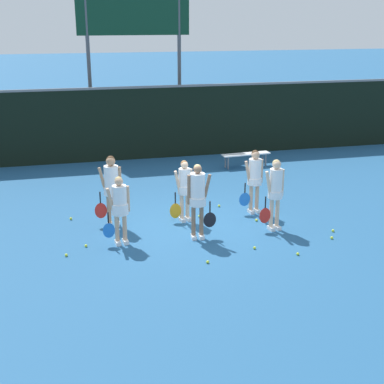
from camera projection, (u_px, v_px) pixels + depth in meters
The scene contains 22 objects.
ground_plane at pixel (193, 228), 13.38m from camera, with size 140.00×140.00×0.00m, color #235684.
fence_windscreen at pixel (146, 123), 19.51m from camera, with size 60.00×0.08×2.68m.
scoreboard at pixel (134, 23), 19.82m from camera, with size 4.21×0.15×6.13m.
bench_courtside at pixel (246, 155), 18.70m from camera, with size 1.75×0.48×0.48m.
player_0 at pixel (120, 205), 12.15m from camera, with size 0.65×0.38×1.62m.
player_1 at pixel (198, 195), 12.42m from camera, with size 0.69×0.40×1.82m.
player_2 at pixel (275, 189), 12.95m from camera, with size 0.63×0.36×1.78m.
player_3 at pixel (111, 184), 13.17m from camera, with size 0.69×0.41×1.81m.
player_4 at pixel (184, 187), 13.56m from camera, with size 0.62×0.35×1.60m.
player_5 at pixel (255, 176), 14.11m from camera, with size 0.67×0.38×1.72m.
tennis_ball_0 at pixel (333, 231), 13.10m from camera, with size 0.07×0.07×0.07m, color #CCE033.
tennis_ball_1 at pixel (255, 248), 12.13m from camera, with size 0.06×0.06×0.06m, color #CCE033.
tennis_ball_2 at pixel (66, 255), 11.76m from camera, with size 0.07×0.07×0.07m, color #CCE033.
tennis_ball_3 at pixel (219, 206), 14.83m from camera, with size 0.07×0.07×0.07m, color #CCE033.
tennis_ball_4 at pixel (332, 238), 12.68m from camera, with size 0.07×0.07×0.07m, color #CCE033.
tennis_ball_5 at pixel (86, 246), 12.24m from camera, with size 0.07×0.07×0.07m, color #CCE033.
tennis_ball_6 at pixel (298, 254), 11.82m from camera, with size 0.07×0.07×0.07m, color #CCE033.
tennis_ball_7 at pixel (256, 220), 13.78m from camera, with size 0.07×0.07×0.07m, color #CCE033.
tennis_ball_8 at pixel (208, 262), 11.43m from camera, with size 0.07×0.07×0.07m, color #CCE033.
tennis_ball_9 at pixel (199, 203), 15.02m from camera, with size 0.07×0.07×0.07m, color #CCE033.
tennis_ball_10 at pixel (71, 219), 13.88m from camera, with size 0.07×0.07×0.07m, color #CCE033.
tennis_ball_11 at pixel (200, 216), 14.06m from camera, with size 0.07×0.07×0.07m, color #CCE033.
Camera 1 is at (-3.02, -12.07, 5.02)m, focal length 50.00 mm.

